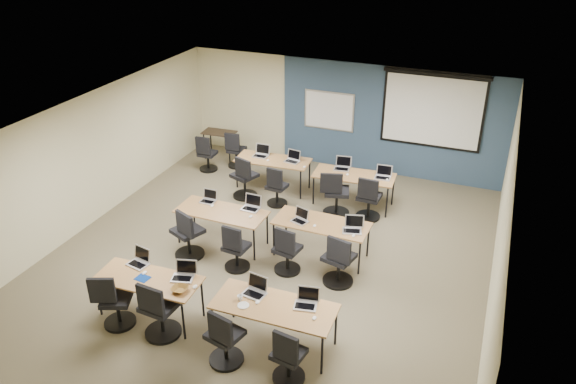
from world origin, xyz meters
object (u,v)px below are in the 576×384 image
at_px(laptop_7, 353,227).
at_px(spare_chair_a, 236,153).
at_px(laptop_9, 293,159).
at_px(spare_chair_b, 207,156).
at_px(laptop_4, 209,199).
at_px(task_chair_0, 114,305).
at_px(utility_table, 219,136).
at_px(task_chair_10, 335,197).
at_px(laptop_10, 342,166).
at_px(task_chair_3, 288,360).
at_px(laptop_0, 139,260).
at_px(task_chair_11, 368,201).
at_px(laptop_3, 307,301).
at_px(projector_screen, 433,106).
at_px(task_chair_6, 287,254).
at_px(laptop_11, 383,175).
at_px(training_table_front_right, 274,308).
at_px(task_chair_8, 244,181).
at_px(training_table_front_left, 148,281).
at_px(task_chair_5, 235,251).
at_px(training_table_back_right, 354,177).
at_px(laptop_2, 255,289).
at_px(training_table_mid_left, 222,213).
at_px(task_chair_4, 188,237).
at_px(laptop_8, 261,153).
at_px(training_table_mid_right, 321,225).
at_px(whiteboard, 329,111).
at_px(task_chair_7, 338,264).
at_px(task_chair_1, 159,313).
at_px(laptop_5, 251,205).
at_px(training_table_back_left, 273,161).
at_px(laptop_1, 184,274).
at_px(task_chair_2, 224,341).
at_px(task_chair_9, 276,190).
at_px(laptop_6, 300,218).

distance_m(laptop_7, spare_chair_a, 5.04).
bearing_deg(laptop_9, spare_chair_b, -174.98).
bearing_deg(laptop_4, spare_chair_a, 106.86).
xyz_separation_m(task_chair_0, utility_table, (-1.56, 6.51, 0.24)).
bearing_deg(task_chair_10, laptop_10, 81.33).
bearing_deg(task_chair_0, task_chair_3, -23.86).
relative_size(laptop_0, task_chair_11, 0.34).
bearing_deg(task_chair_3, laptop_3, 100.89).
bearing_deg(laptop_0, projector_screen, 71.76).
xyz_separation_m(task_chair_6, laptop_11, (1.02, 3.08, 0.39)).
height_order(training_table_front_right, task_chair_8, task_chair_8).
bearing_deg(task_chair_11, laptop_4, -146.23).
xyz_separation_m(training_table_front_left, task_chair_5, (0.70, 1.68, -0.29)).
bearing_deg(projector_screen, laptop_10, -135.10).
height_order(laptop_3, laptop_9, laptop_3).
distance_m(laptop_0, task_chair_10, 4.54).
height_order(laptop_0, spare_chair_b, laptop_0).
bearing_deg(spare_chair_a, training_table_back_right, -19.87).
xyz_separation_m(laptop_2, task_chair_10, (0.04, 4.00, -0.36)).
bearing_deg(spare_chair_b, task_chair_11, -14.19).
xyz_separation_m(training_table_mid_left, task_chair_4, (-0.38, -0.67, -0.25)).
relative_size(laptop_8, utility_table, 0.41).
bearing_deg(training_table_mid_right, laptop_4, -178.50).
bearing_deg(whiteboard, training_table_back_right, -57.19).
relative_size(task_chair_0, spare_chair_b, 1.04).
xyz_separation_m(task_chair_3, spare_chair_b, (-4.49, 5.80, -0.00)).
bearing_deg(task_chair_10, task_chair_7, -87.51).
xyz_separation_m(task_chair_7, laptop_8, (-2.89, 3.18, 0.37)).
xyz_separation_m(task_chair_1, task_chair_5, (0.29, 2.05, -0.04)).
bearing_deg(laptop_4, task_chair_6, -20.37).
height_order(task_chair_3, laptop_5, laptop_5).
bearing_deg(training_table_back_left, laptop_3, -65.30).
relative_size(training_table_mid_right, laptop_11, 5.30).
xyz_separation_m(training_table_back_left, task_chair_1, (0.39, -5.39, -0.25)).
bearing_deg(laptop_1, laptop_0, 160.46).
bearing_deg(laptop_11, laptop_8, 173.50).
distance_m(training_table_front_left, training_table_back_right, 5.31).
relative_size(laptop_1, task_chair_1, 0.33).
bearing_deg(task_chair_4, spare_chair_a, 127.13).
bearing_deg(laptop_8, laptop_3, -60.03).
relative_size(task_chair_2, task_chair_9, 1.05).
distance_m(training_table_mid_right, task_chair_3, 3.26).
bearing_deg(training_table_mid_left, task_chair_1, -81.88).
distance_m(task_chair_4, laptop_7, 3.10).
xyz_separation_m(task_chair_4, laptop_9, (0.81, 3.38, 0.36)).
xyz_separation_m(task_chair_4, spare_chair_b, (-1.58, 3.58, -0.05)).
bearing_deg(laptop_6, training_table_back_right, 99.67).
height_order(task_chair_3, task_chair_9, task_chair_3).
bearing_deg(task_chair_2, training_table_back_left, 119.79).
xyz_separation_m(training_table_back_left, utility_table, (-1.97, 1.07, -0.04)).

